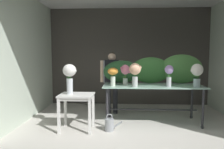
{
  "coord_description": "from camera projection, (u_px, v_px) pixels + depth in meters",
  "views": [
    {
      "loc": [
        -0.16,
        -3.29,
        1.51
      ],
      "look_at": [
        -0.4,
        1.08,
        1.11
      ],
      "focal_mm": 34.37,
      "sensor_mm": 36.0,
      "label": 1
    }
  ],
  "objects": [
    {
      "name": "foliage_backdrop",
      "position": [
        154.0,
        70.0,
        5.03
      ],
      "size": [
        2.31,
        0.31,
        0.67
      ],
      "color": "#28562D",
      "rests_on": "display_table_glass"
    },
    {
      "name": "vase_lilac_peonies",
      "position": [
        169.0,
        73.0,
        4.48
      ],
      "size": [
        0.19,
        0.17,
        0.45
      ],
      "color": "silver",
      "rests_on": "display_table_glass"
    },
    {
      "name": "vase_ivory_anemones",
      "position": [
        197.0,
        73.0,
        4.43
      ],
      "size": [
        0.25,
        0.24,
        0.48
      ],
      "color": "silver",
      "rests_on": "display_table_glass"
    },
    {
      "name": "side_table_white",
      "position": [
        77.0,
        100.0,
        4.27
      ],
      "size": [
        0.67,
        0.55,
        0.73
      ],
      "color": "white",
      "rests_on": "ground"
    },
    {
      "name": "vase_white_roses_tall",
      "position": [
        70.0,
        75.0,
        4.23
      ],
      "size": [
        0.27,
        0.26,
        0.6
      ],
      "color": "silver",
      "rests_on": "side_table_white"
    },
    {
      "name": "wall_left",
      "position": [
        27.0,
        58.0,
        5.02
      ],
      "size": [
        0.12,
        3.4,
        2.89
      ],
      "primitive_type": "cube",
      "color": "silver",
      "rests_on": "ground"
    },
    {
      "name": "wall_back",
      "position": [
        129.0,
        57.0,
        6.52
      ],
      "size": [
        4.86,
        0.12,
        2.89
      ],
      "primitive_type": "cube",
      "color": "#4C4742",
      "rests_on": "ground"
    },
    {
      "name": "vase_peach_roses",
      "position": [
        135.0,
        72.0,
        4.45
      ],
      "size": [
        0.25,
        0.24,
        0.49
      ],
      "color": "silver",
      "rests_on": "display_table_glass"
    },
    {
      "name": "vase_sunset_snapdragons",
      "position": [
        113.0,
        74.0,
        4.57
      ],
      "size": [
        0.23,
        0.23,
        0.39
      ],
      "color": "silver",
      "rests_on": "display_table_glass"
    },
    {
      "name": "display_table_glass",
      "position": [
        152.0,
        90.0,
        4.74
      ],
      "size": [
        2.16,
        0.91,
        0.85
      ],
      "color": "#A9D7C3",
      "rests_on": "ground"
    },
    {
      "name": "florist",
      "position": [
        112.0,
        76.0,
        5.44
      ],
      "size": [
        0.59,
        0.24,
        1.56
      ],
      "color": "#232328",
      "rests_on": "ground"
    },
    {
      "name": "ground_plane",
      "position": [
        130.0,
        119.0,
        5.03
      ],
      "size": [
        7.21,
        7.21,
        0.0
      ],
      "primitive_type": "plane",
      "color": "silver"
    },
    {
      "name": "vase_rosy_tulips",
      "position": [
        125.0,
        72.0,
        4.72
      ],
      "size": [
        0.24,
        0.19,
        0.45
      ],
      "color": "silver",
      "rests_on": "display_table_glass"
    },
    {
      "name": "watering_can",
      "position": [
        110.0,
        125.0,
        4.25
      ],
      "size": [
        0.35,
        0.18,
        0.34
      ],
      "color": "#999EA3",
      "rests_on": "ground"
    }
  ]
}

